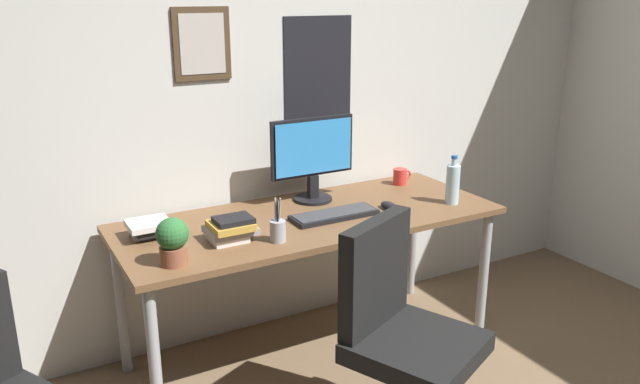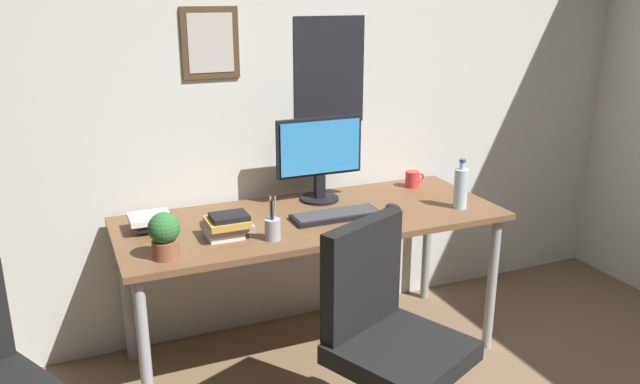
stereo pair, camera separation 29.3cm
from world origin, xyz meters
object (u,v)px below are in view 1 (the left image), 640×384
at_px(potted_plant, 172,240).
at_px(book_stack_left, 231,229).
at_px(keyboard, 334,215).
at_px(pen_cup, 278,230).
at_px(monitor, 313,156).
at_px(office_chair, 400,326).
at_px(book_stack_right, 152,228).
at_px(water_bottle, 453,183).
at_px(coffee_mug_near, 400,176).
at_px(computer_mouse, 389,206).

height_order(potted_plant, book_stack_left, potted_plant).
height_order(keyboard, pen_cup, pen_cup).
height_order(monitor, keyboard, monitor).
height_order(office_chair, book_stack_right, office_chair).
bearing_deg(pen_cup, keyboard, 21.70).
bearing_deg(water_bottle, book_stack_left, 176.75).
bearing_deg(water_bottle, monitor, 146.88).
height_order(water_bottle, potted_plant, water_bottle).
bearing_deg(book_stack_right, office_chair, -49.00).
height_order(water_bottle, coffee_mug_near, water_bottle).
height_order(computer_mouse, pen_cup, pen_cup).
height_order(computer_mouse, book_stack_left, book_stack_left).
bearing_deg(coffee_mug_near, book_stack_right, -175.35).
bearing_deg(monitor, water_bottle, -33.12).
bearing_deg(coffee_mug_near, water_bottle, -85.35).
bearing_deg(office_chair, book_stack_right, 131.00).
height_order(potted_plant, book_stack_right, potted_plant).
bearing_deg(computer_mouse, water_bottle, -13.63).
distance_m(monitor, book_stack_left, 0.69).
relative_size(office_chair, book_stack_right, 4.72).
relative_size(office_chair, coffee_mug_near, 8.28).
distance_m(monitor, potted_plant, 0.99).
xyz_separation_m(monitor, coffee_mug_near, (0.57, 0.01, -0.19)).
xyz_separation_m(pen_cup, book_stack_right, (-0.46, 0.32, -0.01)).
bearing_deg(keyboard, potted_plant, -168.90).
relative_size(book_stack_left, book_stack_right, 1.05).
relative_size(monitor, book_stack_right, 2.29).
bearing_deg(keyboard, pen_cup, -158.30).
bearing_deg(office_chair, computer_mouse, 58.87).
relative_size(office_chair, potted_plant, 4.87).
bearing_deg(book_stack_right, water_bottle, -11.00).
distance_m(pen_cup, book_stack_right, 0.57).
bearing_deg(water_bottle, book_stack_right, 169.00).
distance_m(monitor, keyboard, 0.36).
height_order(water_bottle, book_stack_right, water_bottle).
distance_m(coffee_mug_near, book_stack_right, 1.44).
relative_size(keyboard, potted_plant, 2.21).
distance_m(keyboard, pen_cup, 0.40).
distance_m(monitor, pen_cup, 0.62).
distance_m(computer_mouse, book_stack_left, 0.85).
xyz_separation_m(pen_cup, book_stack_left, (-0.18, 0.11, 0.00)).
bearing_deg(pen_cup, potted_plant, -177.96).
bearing_deg(pen_cup, coffee_mug_near, 24.37).
xyz_separation_m(keyboard, book_stack_left, (-0.55, -0.04, 0.04)).
bearing_deg(water_bottle, office_chair, -141.97).
xyz_separation_m(monitor, book_stack_left, (-0.58, -0.32, -0.18)).
relative_size(monitor, coffee_mug_near, 4.01).
bearing_deg(keyboard, book_stack_right, 168.08).
height_order(water_bottle, pen_cup, water_bottle).
xyz_separation_m(coffee_mug_near, pen_cup, (-0.97, -0.44, 0.01)).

